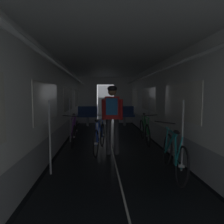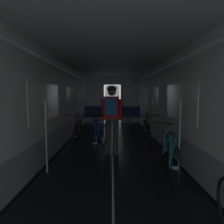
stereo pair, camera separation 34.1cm
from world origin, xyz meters
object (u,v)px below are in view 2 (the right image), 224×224
Objects in this scene: bicycle_green at (147,131)px; person_cyclist_aisle at (111,112)px; bench_seat_far_left at (93,114)px; bicycle_purple at (76,131)px; bicycle_teal at (169,155)px; bicycle_blue_in_aisle at (99,137)px; bench_seat_far_right at (130,114)px.

person_cyclist_aisle is (-1.09, -1.13, 0.69)m from bicycle_green.
bicycle_purple is at bearing -92.94° from bench_seat_far_left.
bicycle_blue_in_aisle is at bearing 130.91° from bicycle_teal.
bicycle_blue_in_aisle is (0.56, -4.51, -0.18)m from bench_seat_far_left.
bicycle_teal is at bearing -88.63° from bench_seat_far_right.
bicycle_blue_in_aisle is at bearing 140.32° from person_cyclist_aisle.
person_cyclist_aisle is (-0.92, -4.78, 0.50)m from bench_seat_far_right.
person_cyclist_aisle is (0.88, -4.78, 0.50)m from bench_seat_far_left.
bicycle_green is at bearing 89.38° from bicycle_teal.
bicycle_teal reaches higher than bicycle_blue_in_aisle.
bench_seat_far_right is at bearing 91.37° from bicycle_teal.
person_cyclist_aisle reaches higher than bicycle_teal.
bicycle_teal is 2.46m from bicycle_green.
bicycle_blue_in_aisle is (-1.41, -0.86, 0.00)m from bicycle_green.
bicycle_green is 1.71m from person_cyclist_aisle.
bench_seat_far_left is 0.58× the size of bicycle_teal.
bench_seat_far_left reaches higher than bicycle_blue_in_aisle.
bicycle_green reaches higher than bicycle_blue_in_aisle.
bicycle_purple is 1.01× the size of bicycle_blue_in_aisle.
bicycle_green is at bearing 45.81° from person_cyclist_aisle.
person_cyclist_aisle reaches higher than bench_seat_far_left.
bench_seat_far_left is 3.69m from bicycle_purple.
bicycle_purple reaches higher than bicycle_blue_in_aisle.
bicycle_blue_in_aisle is at bearing -48.02° from bicycle_purple.
bicycle_purple reaches higher than bicycle_green.
bicycle_teal is 3.24m from bicycle_purple.
bicycle_blue_in_aisle is at bearing -105.37° from bench_seat_far_right.
person_cyclist_aisle is (1.07, -1.10, 0.69)m from bicycle_purple.
person_cyclist_aisle reaches higher than bicycle_purple.
bicycle_blue_in_aisle is at bearing -82.93° from bench_seat_far_left.
bench_seat_far_right is at bearing 74.63° from bicycle_blue_in_aisle.
bicycle_purple is 0.98× the size of person_cyclist_aisle.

